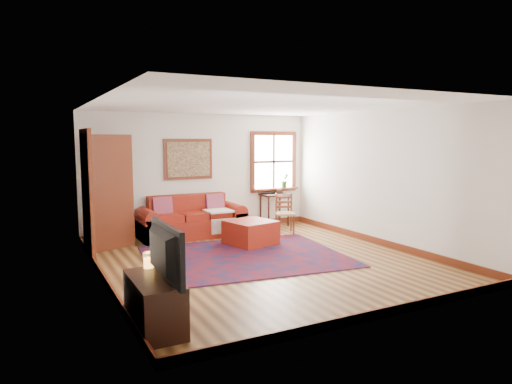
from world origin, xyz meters
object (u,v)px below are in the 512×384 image
ladder_back_chair (285,212)px  media_cabinet (154,303)px  red_ottoman (251,233)px  side_table (274,199)px  red_leather_sofa (192,223)px

ladder_back_chair → media_cabinet: size_ratio=0.84×
red_ottoman → media_cabinet: bearing=-145.2°
red_ottoman → side_table: (1.33, 1.43, 0.38)m
red_leather_sofa → media_cabinet: bearing=-114.3°
red_ottoman → side_table: 1.99m
side_table → media_cabinet: bearing=-132.0°
red_leather_sofa → side_table: size_ratio=2.88×
red_leather_sofa → ladder_back_chair: bearing=-17.4°
side_table → media_cabinet: (-3.93, -4.37, -0.34)m
red_leather_sofa → side_table: bearing=5.4°
red_leather_sofa → red_ottoman: 1.43m
ladder_back_chair → media_cabinet: bearing=-136.1°
red_ottoman → media_cabinet: 3.93m
red_leather_sofa → ladder_back_chair: (1.86, -0.58, 0.17)m
red_ottoman → ladder_back_chair: ladder_back_chair is taller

